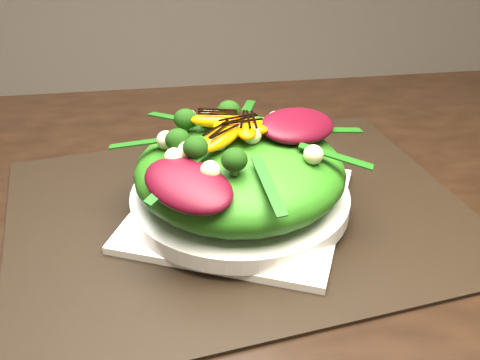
{
  "coord_description": "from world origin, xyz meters",
  "views": [
    {
      "loc": [
        0.04,
        -0.5,
        1.12
      ],
      "look_at": [
        0.12,
        0.04,
        0.8
      ],
      "focal_mm": 42.0,
      "sensor_mm": 36.0,
      "label": 1
    }
  ],
  "objects": [
    {
      "name": "macadamia_nut",
      "position": [
        0.15,
        -0.0,
        0.86
      ],
      "size": [
        0.03,
        0.03,
        0.02
      ],
      "primitive_type": "sphere",
      "rotation": [
        0.0,
        0.0,
        0.37
      ],
      "color": "beige",
      "rests_on": "lettuce_mound"
    },
    {
      "name": "broccoli_floret",
      "position": [
        0.07,
        0.06,
        0.86
      ],
      "size": [
        0.04,
        0.04,
        0.04
      ],
      "primitive_type": "sphere",
      "rotation": [
        0.0,
        0.0,
        -0.07
      ],
      "color": "black",
      "rests_on": "lettuce_mound"
    },
    {
      "name": "salad_bowl",
      "position": [
        0.12,
        0.04,
        0.77
      ],
      "size": [
        0.33,
        0.33,
        0.02
      ],
      "primitive_type": "cylinder",
      "rotation": [
        0.0,
        0.0,
        -0.43
      ],
      "color": "silver",
      "rests_on": "plate_base"
    },
    {
      "name": "lettuce_mound",
      "position": [
        0.12,
        0.04,
        0.81
      ],
      "size": [
        0.25,
        0.25,
        0.08
      ],
      "primitive_type": "ellipsoid",
      "rotation": [
        0.0,
        0.0,
        -0.08
      ],
      "color": "#2C6B14",
      "rests_on": "salad_bowl"
    },
    {
      "name": "orange_segment",
      "position": [
        0.11,
        0.05,
        0.86
      ],
      "size": [
        0.07,
        0.05,
        0.02
      ],
      "primitive_type": "ellipsoid",
      "rotation": [
        0.0,
        0.0,
        0.44
      ],
      "color": "orange",
      "rests_on": "lettuce_mound"
    },
    {
      "name": "dining_table",
      "position": [
        0.0,
        0.0,
        0.73
      ],
      "size": [
        1.6,
        0.9,
        0.75
      ],
      "primitive_type": "cube",
      "color": "black",
      "rests_on": "floor"
    },
    {
      "name": "radicchio_leaf",
      "position": [
        0.18,
        0.05,
        0.85
      ],
      "size": [
        0.12,
        0.11,
        0.02
      ],
      "primitive_type": "ellipsoid",
      "rotation": [
        0.0,
        0.0,
        0.57
      ],
      "color": "#400612",
      "rests_on": "lettuce_mound"
    },
    {
      "name": "plate_base",
      "position": [
        0.12,
        0.04,
        0.76
      ],
      "size": [
        0.31,
        0.31,
        0.01
      ],
      "primitive_type": "cube",
      "rotation": [
        0.0,
        0.0,
        -0.42
      ],
      "color": "white",
      "rests_on": "placemat"
    },
    {
      "name": "balsamic_drizzle",
      "position": [
        0.11,
        0.05,
        0.87
      ],
      "size": [
        0.04,
        0.02,
        0.0
      ],
      "primitive_type": "cube",
      "rotation": [
        0.0,
        0.0,
        0.44
      ],
      "color": "black",
      "rests_on": "orange_segment"
    },
    {
      "name": "placemat",
      "position": [
        0.12,
        0.04,
        0.75
      ],
      "size": [
        0.57,
        0.47,
        0.0
      ],
      "primitive_type": "cube",
      "rotation": [
        0.0,
        0.0,
        0.15
      ],
      "color": "black",
      "rests_on": "dining_table"
    }
  ]
}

